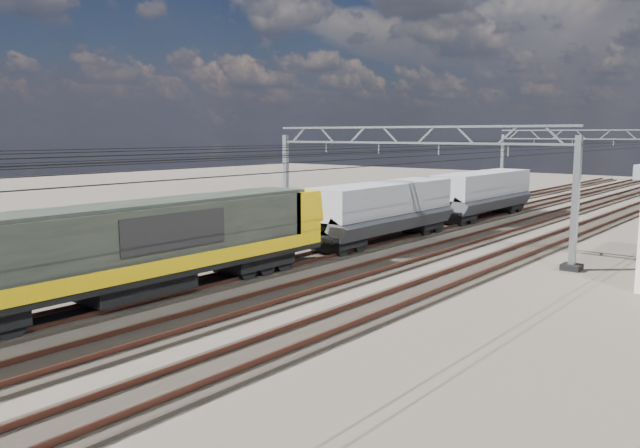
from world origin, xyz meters
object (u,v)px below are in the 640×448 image
Objects in this scene: trackside_cabinet at (23,264)px; hopper_wagon_lead at (383,207)px; catenary_gantry_mid at (407,182)px; locomotive at (134,245)px; hopper_wagon_mid at (483,191)px; catenary_gantry_far at (591,161)px.

hopper_wagon_lead is at bearing 52.21° from trackside_cabinet.
locomotive is at bearing -96.66° from catenary_gantry_mid.
hopper_wagon_lead is 14.20m from hopper_wagon_mid.
catenary_gantry_far is at bearing 87.84° from locomotive.
trackside_cabinet is at bearing -99.42° from catenary_gantry_far.
catenary_gantry_mid and catenary_gantry_far have the same top height.
hopper_wagon_mid is at bearing 60.65° from trackside_cabinet.
catenary_gantry_mid is 36.00m from catenary_gantry_far.
catenary_gantry_far is 1.53× the size of hopper_wagon_mid.
hopper_wagon_lead is (-2.00, 0.57, -1.67)m from catenary_gantry_mid.
catenary_gantry_mid reaches higher than trackside_cabinet.
catenary_gantry_mid is 1.00× the size of catenary_gantry_far.
locomotive reaches higher than hopper_wagon_lead.
hopper_wagon_lead is 11.91× the size of trackside_cabinet.
locomotive is at bearing -92.16° from catenary_gantry_far.
trackside_cabinet is (-7.00, -18.81, -1.41)m from hopper_wagon_lead.
catenary_gantry_far is 18.23× the size of trackside_cabinet.
hopper_wagon_mid is (-2.00, -21.23, -1.67)m from catenary_gantry_far.
locomotive reaches higher than trackside_cabinet.
locomotive is 17.70m from hopper_wagon_lead.
locomotive is 7.24m from trackside_cabinet.
hopper_wagon_mid is (-2.00, 14.77, -1.67)m from catenary_gantry_mid.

